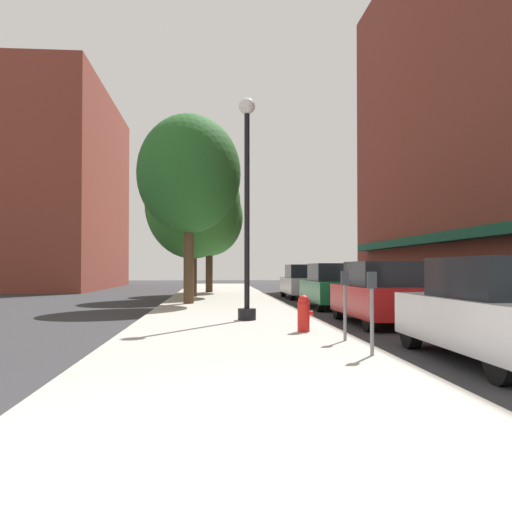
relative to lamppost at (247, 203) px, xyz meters
name	(u,v)px	position (x,y,z in m)	size (l,w,h in m)	color
ground_plane	(321,304)	(3.54, 7.85, -3.20)	(90.00, 90.00, 0.00)	#2D2D30
sidewalk_slab	(223,302)	(-0.46, 8.85, -3.14)	(4.80, 50.00, 0.12)	#A8A399
building_far_background	(69,193)	(-11.48, 26.85, 3.86)	(6.80, 18.00, 14.16)	brown
lamppost	(247,203)	(0.00, 0.00, 0.00)	(0.48, 0.48, 5.90)	black
fire_hydrant	(304,313)	(1.05, -2.77, -2.68)	(0.33, 0.26, 0.79)	red
parking_meter_near	(345,297)	(1.59, -4.26, -2.25)	(0.14, 0.09, 1.31)	slate
parking_meter_far	(372,302)	(1.59, -6.02, -2.25)	(0.14, 0.09, 1.31)	slate
tree_near	(189,174)	(-1.83, 6.93, 1.94)	(4.03, 4.03, 7.36)	#4C3823
tree_mid	(209,218)	(-1.10, 16.82, 1.16)	(3.83, 3.83, 6.46)	#422D1E
tree_far	(193,204)	(-1.86, 12.07, 1.37)	(4.59, 4.59, 7.10)	#422D1E
car_white	(497,312)	(3.54, -6.19, -2.39)	(1.80, 4.30, 1.66)	black
car_red	(382,294)	(3.54, -0.33, -2.39)	(1.80, 4.30, 1.66)	black
car_green	(333,286)	(3.54, 5.55, -2.39)	(1.80, 4.30, 1.66)	black
car_silver	(303,282)	(3.54, 12.16, -2.39)	(1.80, 4.30, 1.66)	black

